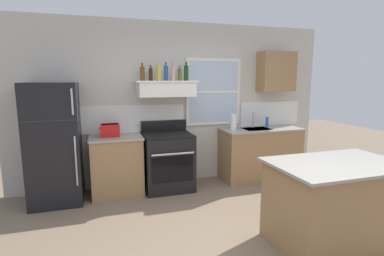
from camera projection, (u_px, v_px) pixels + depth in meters
The scene contains 20 objects.
ground_plane at pixel (230, 246), 3.17m from camera, with size 16.00×16.00×0.00m, color #7A6651.
back_wall at pixel (179, 104), 5.05m from camera, with size 5.40×0.11×2.70m.
refrigerator at pixel (54, 144), 4.20m from camera, with size 0.70×0.72×1.73m.
counter_left_of_stove at pixel (117, 165), 4.57m from camera, with size 0.79×0.63×0.91m.
toaster at pixel (110, 130), 4.47m from camera, with size 0.30×0.20×0.19m.
stove_range at pixel (168, 161), 4.77m from camera, with size 0.76×0.69×1.09m.
range_hood_shelf at pixel (166, 88), 4.67m from camera, with size 0.96×0.52×0.24m.
bottle_amber_wine at pixel (142, 73), 4.58m from camera, with size 0.07×0.07×0.27m.
bottle_brown_stout at pixel (151, 74), 4.60m from camera, with size 0.06×0.06×0.24m.
bottle_champagne_gold_foil at pixel (159, 73), 4.56m from camera, with size 0.08×0.08×0.29m.
bottle_blue_liqueur at pixel (166, 73), 4.62m from camera, with size 0.07×0.07×0.29m.
bottle_rose_pink at pixel (173, 73), 4.61m from camera, with size 0.07×0.07×0.29m.
bottle_olive_oil_square at pixel (180, 74), 4.74m from camera, with size 0.06×0.06×0.24m.
bottle_dark_green_wine at pixel (186, 73), 4.74m from camera, with size 0.07×0.07×0.30m.
counter_right_with_sink at pixel (260, 153), 5.31m from camera, with size 1.43×0.63×0.91m.
sink_faucet at pixel (254, 118), 5.27m from camera, with size 0.03×0.17×0.28m.
paper_towel_roll at pixel (233, 122), 5.06m from camera, with size 0.11×0.11×0.27m, color white.
dish_soap_bottle at pixel (267, 122), 5.37m from camera, with size 0.06×0.06×0.18m, color blue.
kitchen_island at pixel (335, 204), 3.16m from camera, with size 1.40×0.90×0.91m.
upper_cabinet_right at pixel (276, 72), 5.31m from camera, with size 0.64×0.32×0.70m.
Camera 1 is at (-1.26, -2.66, 1.77)m, focal length 27.69 mm.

